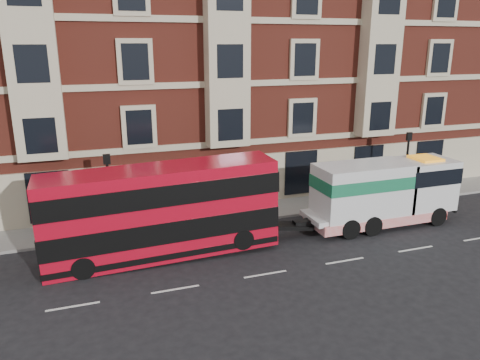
# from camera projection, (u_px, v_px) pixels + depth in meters

# --- Properties ---
(ground) EXTENTS (120.00, 120.00, 0.00)m
(ground) POSITION_uv_depth(u_px,v_px,m) (265.00, 274.00, 20.53)
(ground) COLOR black
(ground) RESTS_ON ground
(sidewalk) EXTENTS (90.00, 3.00, 0.15)m
(sidewalk) POSITION_uv_depth(u_px,v_px,m) (217.00, 216.00, 27.31)
(sidewalk) COLOR slate
(sidewalk) RESTS_ON ground
(victorian_terrace) EXTENTS (45.00, 12.00, 20.40)m
(victorian_terrace) POSITION_uv_depth(u_px,v_px,m) (191.00, 38.00, 31.45)
(victorian_terrace) COLOR maroon
(victorian_terrace) RESTS_ON ground
(lamp_post_west) EXTENTS (0.35, 0.15, 4.35)m
(lamp_post_west) POSITION_uv_depth(u_px,v_px,m) (109.00, 190.00, 23.51)
(lamp_post_west) COLOR black
(lamp_post_west) RESTS_ON sidewalk
(lamp_post_east) EXTENTS (0.35, 0.15, 4.35)m
(lamp_post_east) POSITION_uv_depth(u_px,v_px,m) (407.00, 161.00, 29.17)
(lamp_post_east) COLOR black
(lamp_post_east) RESTS_ON sidewalk
(double_decker_bus) EXTENTS (10.78, 2.47, 4.36)m
(double_decker_bus) POSITION_uv_depth(u_px,v_px,m) (161.00, 210.00, 21.65)
(double_decker_bus) COLOR #B0091D
(double_decker_bus) RESTS_ON ground
(tow_truck) EXTENTS (8.63, 2.55, 3.60)m
(tow_truck) POSITION_uv_depth(u_px,v_px,m) (381.00, 192.00, 25.56)
(tow_truck) COLOR silver
(tow_truck) RESTS_ON ground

